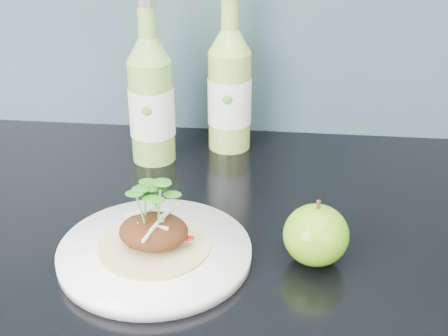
{
  "coord_description": "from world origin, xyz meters",
  "views": [
    {
      "loc": [
        0.14,
        0.94,
        1.35
      ],
      "look_at": [
        0.07,
        1.63,
        1.0
      ],
      "focal_mm": 50.0,
      "sensor_mm": 36.0,
      "label": 1
    }
  ],
  "objects_px": {
    "dinner_plate": "(155,253)",
    "cider_bottle_right": "(230,90)",
    "green_apple": "(316,235)",
    "cider_bottle_left": "(151,101)"
  },
  "relations": [
    {
      "from": "green_apple",
      "to": "cider_bottle_right",
      "type": "bearing_deg",
      "value": 113.09
    },
    {
      "from": "green_apple",
      "to": "cider_bottle_right",
      "type": "relative_size",
      "value": 0.37
    },
    {
      "from": "dinner_plate",
      "to": "cider_bottle_left",
      "type": "xyz_separation_m",
      "value": [
        -0.06,
        0.28,
        0.09
      ]
    },
    {
      "from": "dinner_plate",
      "to": "cider_bottle_right",
      "type": "xyz_separation_m",
      "value": [
        0.06,
        0.34,
        0.09
      ]
    },
    {
      "from": "cider_bottle_left",
      "to": "dinner_plate",
      "type": "bearing_deg",
      "value": -63.8
    },
    {
      "from": "cider_bottle_left",
      "to": "cider_bottle_right",
      "type": "height_order",
      "value": "same"
    },
    {
      "from": "cider_bottle_left",
      "to": "cider_bottle_right",
      "type": "distance_m",
      "value": 0.13
    },
    {
      "from": "cider_bottle_left",
      "to": "cider_bottle_right",
      "type": "relative_size",
      "value": 1.0
    },
    {
      "from": "dinner_plate",
      "to": "cider_bottle_right",
      "type": "bearing_deg",
      "value": 80.06
    },
    {
      "from": "dinner_plate",
      "to": "green_apple",
      "type": "height_order",
      "value": "green_apple"
    }
  ]
}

